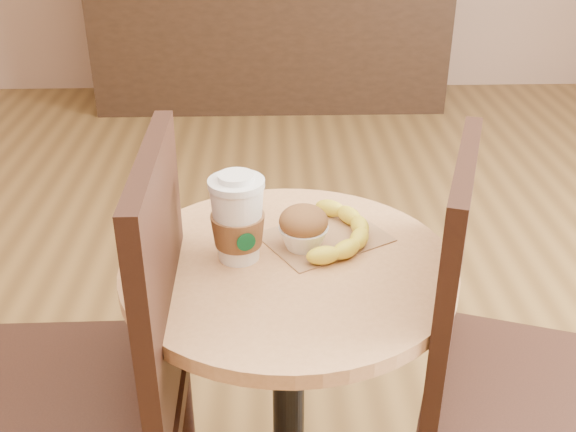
# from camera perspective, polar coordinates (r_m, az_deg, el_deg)

# --- Properties ---
(cafe_table) EXTENTS (0.66, 0.66, 0.75)m
(cafe_table) POSITION_cam_1_polar(r_m,az_deg,el_deg) (1.46, 0.05, -11.69)
(cafe_table) COLOR black
(cafe_table) RESTS_ON ground
(chair_left) EXTENTS (0.46, 0.46, 1.03)m
(chair_left) POSITION_cam_1_polar(r_m,az_deg,el_deg) (1.38, -15.40, -13.02)
(chair_left) COLOR black
(chair_left) RESTS_ON ground
(chair_right) EXTENTS (0.55, 0.55, 0.99)m
(chair_right) POSITION_cam_1_polar(r_m,az_deg,el_deg) (1.44, 17.86, -12.39)
(chair_right) COLOR black
(chair_right) RESTS_ON ground
(service_counter) EXTENTS (2.30, 0.65, 1.04)m
(service_counter) POSITION_cam_1_polar(r_m,az_deg,el_deg) (4.47, -1.48, 16.10)
(service_counter) COLOR black
(service_counter) RESTS_ON ground
(kraft_bag) EXTENTS (0.30, 0.28, 0.00)m
(kraft_bag) POSITION_cam_1_polar(r_m,az_deg,el_deg) (1.40, 3.13, -1.79)
(kraft_bag) COLOR #976D49
(kraft_bag) RESTS_ON cafe_table
(coffee_cup) EXTENTS (0.11, 0.11, 0.18)m
(coffee_cup) POSITION_cam_1_polar(r_m,az_deg,el_deg) (1.30, -4.28, -0.45)
(coffee_cup) COLOR white
(coffee_cup) RESTS_ON cafe_table
(muffin) EXTENTS (0.10, 0.10, 0.09)m
(muffin) POSITION_cam_1_polar(r_m,az_deg,el_deg) (1.34, 1.32, -0.99)
(muffin) COLOR white
(muffin) RESTS_ON kraft_bag
(banana) EXTENTS (0.21, 0.29, 0.04)m
(banana) POSITION_cam_1_polar(r_m,az_deg,el_deg) (1.39, 4.45, -1.19)
(banana) COLOR yellow
(banana) RESTS_ON kraft_bag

